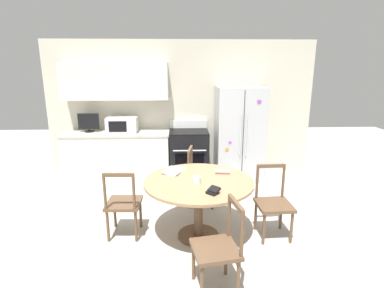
{
  "coord_description": "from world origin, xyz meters",
  "views": [
    {
      "loc": [
        -0.04,
        -3.29,
        2.1
      ],
      "look_at": [
        0.16,
        1.15,
        0.95
      ],
      "focal_mm": 28.0,
      "sensor_mm": 36.0,
      "label": 1
    }
  ],
  "objects_px": {
    "oven_range": "(189,154)",
    "refrigerator": "(239,133)",
    "wallet": "(213,191)",
    "dining_chair_right": "(273,204)",
    "dining_chair_near": "(218,248)",
    "countertop_tv": "(89,122)",
    "candle_glass": "(197,180)",
    "microwave": "(122,125)",
    "dining_chair_far": "(200,177)",
    "dining_chair_left": "(123,204)"
  },
  "relations": [
    {
      "from": "microwave",
      "to": "dining_chair_near",
      "type": "distance_m",
      "value": 3.48
    },
    {
      "from": "countertop_tv",
      "to": "dining_chair_near",
      "type": "relative_size",
      "value": 0.42
    },
    {
      "from": "candle_glass",
      "to": "countertop_tv",
      "type": "bearing_deg",
      "value": 129.67
    },
    {
      "from": "countertop_tv",
      "to": "dining_chair_near",
      "type": "bearing_deg",
      "value": -56.9
    },
    {
      "from": "wallet",
      "to": "candle_glass",
      "type": "bearing_deg",
      "value": 116.82
    },
    {
      "from": "refrigerator",
      "to": "microwave",
      "type": "xyz_separation_m",
      "value": [
        -2.21,
        0.09,
        0.17
      ]
    },
    {
      "from": "refrigerator",
      "to": "countertop_tv",
      "type": "xyz_separation_m",
      "value": [
        -2.84,
        0.14,
        0.22
      ]
    },
    {
      "from": "oven_range",
      "to": "wallet",
      "type": "distance_m",
      "value": 2.56
    },
    {
      "from": "countertop_tv",
      "to": "dining_chair_left",
      "type": "bearing_deg",
      "value": -65.31
    },
    {
      "from": "dining_chair_near",
      "to": "dining_chair_right",
      "type": "distance_m",
      "value": 1.23
    },
    {
      "from": "refrigerator",
      "to": "dining_chair_left",
      "type": "bearing_deg",
      "value": -132.3
    },
    {
      "from": "dining_chair_near",
      "to": "wallet",
      "type": "bearing_deg",
      "value": -10.59
    },
    {
      "from": "dining_chair_left",
      "to": "countertop_tv",
      "type": "bearing_deg",
      "value": 117.14
    },
    {
      "from": "dining_chair_near",
      "to": "wallet",
      "type": "distance_m",
      "value": 0.65
    },
    {
      "from": "oven_range",
      "to": "refrigerator",
      "type": "bearing_deg",
      "value": -3.06
    },
    {
      "from": "refrigerator",
      "to": "candle_glass",
      "type": "bearing_deg",
      "value": -113.26
    },
    {
      "from": "countertop_tv",
      "to": "dining_chair_near",
      "type": "distance_m",
      "value": 3.83
    },
    {
      "from": "dining_chair_left",
      "to": "oven_range",
      "type": "bearing_deg",
      "value": 69.2
    },
    {
      "from": "oven_range",
      "to": "dining_chair_near",
      "type": "height_order",
      "value": "oven_range"
    },
    {
      "from": "dining_chair_near",
      "to": "dining_chair_right",
      "type": "height_order",
      "value": "same"
    },
    {
      "from": "microwave",
      "to": "wallet",
      "type": "distance_m",
      "value": 2.96
    },
    {
      "from": "dining_chair_right",
      "to": "microwave",
      "type": "bearing_deg",
      "value": -46.55
    },
    {
      "from": "refrigerator",
      "to": "countertop_tv",
      "type": "bearing_deg",
      "value": 177.24
    },
    {
      "from": "dining_chair_near",
      "to": "microwave",
      "type": "bearing_deg",
      "value": 14.76
    },
    {
      "from": "refrigerator",
      "to": "candle_glass",
      "type": "height_order",
      "value": "refrigerator"
    },
    {
      "from": "microwave",
      "to": "dining_chair_left",
      "type": "bearing_deg",
      "value": -80.33
    },
    {
      "from": "countertop_tv",
      "to": "candle_glass",
      "type": "relative_size",
      "value": 4.13
    },
    {
      "from": "dining_chair_right",
      "to": "oven_range",
      "type": "bearing_deg",
      "value": -67.51
    },
    {
      "from": "refrigerator",
      "to": "wallet",
      "type": "distance_m",
      "value": 2.6
    },
    {
      "from": "oven_range",
      "to": "microwave",
      "type": "relative_size",
      "value": 1.93
    },
    {
      "from": "dining_chair_near",
      "to": "dining_chair_right",
      "type": "xyz_separation_m",
      "value": [
        0.81,
        0.92,
        0.0
      ]
    },
    {
      "from": "countertop_tv",
      "to": "dining_chair_left",
      "type": "height_order",
      "value": "countertop_tv"
    },
    {
      "from": "refrigerator",
      "to": "dining_chair_right",
      "type": "bearing_deg",
      "value": -89.05
    },
    {
      "from": "refrigerator",
      "to": "countertop_tv",
      "type": "height_order",
      "value": "refrigerator"
    },
    {
      "from": "refrigerator",
      "to": "dining_chair_near",
      "type": "distance_m",
      "value": 3.15
    },
    {
      "from": "wallet",
      "to": "oven_range",
      "type": "bearing_deg",
      "value": 94.08
    },
    {
      "from": "refrigerator",
      "to": "dining_chair_left",
      "type": "relative_size",
      "value": 1.93
    },
    {
      "from": "wallet",
      "to": "dining_chair_far",
      "type": "bearing_deg",
      "value": 91.96
    },
    {
      "from": "dining_chair_right",
      "to": "wallet",
      "type": "xyz_separation_m",
      "value": [
        -0.81,
        -0.38,
        0.35
      ]
    },
    {
      "from": "dining_chair_right",
      "to": "candle_glass",
      "type": "relative_size",
      "value": 9.76
    },
    {
      "from": "refrigerator",
      "to": "dining_chair_far",
      "type": "distance_m",
      "value": 1.48
    },
    {
      "from": "oven_range",
      "to": "dining_chair_far",
      "type": "height_order",
      "value": "oven_range"
    },
    {
      "from": "dining_chair_far",
      "to": "wallet",
      "type": "bearing_deg",
      "value": 11.62
    },
    {
      "from": "dining_chair_right",
      "to": "candle_glass",
      "type": "xyz_separation_m",
      "value": [
        -0.97,
        -0.06,
        0.36
      ]
    },
    {
      "from": "candle_glass",
      "to": "oven_range",
      "type": "bearing_deg",
      "value": 90.55
    },
    {
      "from": "refrigerator",
      "to": "oven_range",
      "type": "relative_size",
      "value": 1.62
    },
    {
      "from": "dining_chair_far",
      "to": "dining_chair_near",
      "type": "bearing_deg",
      "value": 10.83
    },
    {
      "from": "microwave",
      "to": "dining_chair_near",
      "type": "xyz_separation_m",
      "value": [
        1.43,
        -3.12,
        -0.61
      ]
    },
    {
      "from": "microwave",
      "to": "dining_chair_left",
      "type": "distance_m",
      "value": 2.24
    },
    {
      "from": "dining_chair_right",
      "to": "candle_glass",
      "type": "bearing_deg",
      "value": 1.64
    }
  ]
}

